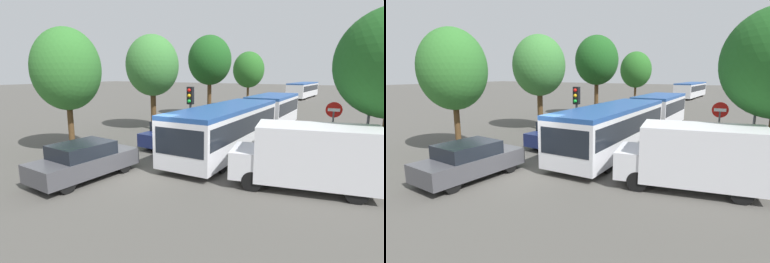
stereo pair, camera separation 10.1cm
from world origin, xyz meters
TOP-DOWN VIEW (x-y plane):
  - ground_plane at (0.00, 0.00)m, footprint 200.00×200.00m
  - articulated_bus at (1.54, 8.64)m, footprint 2.70×16.53m
  - city_bus_rear at (-1.82, 43.44)m, footprint 2.95×11.64m
  - queued_car_graphite at (-1.65, -1.25)m, footprint 2.03×4.27m
  - queued_car_navy at (-1.59, 5.03)m, footprint 2.08×4.37m
  - queued_car_black at (-1.93, 10.65)m, footprint 1.96×4.12m
  - queued_car_red at (-1.85, 17.38)m, footprint 2.16×4.55m
  - queued_car_silver at (-1.92, 22.99)m, footprint 2.03×4.26m
  - queued_car_tan at (-1.91, 29.10)m, footprint 2.13×4.49m
  - white_van at (6.09, 2.09)m, footprint 5.30×2.95m
  - traffic_light at (-0.24, 4.49)m, footprint 0.33×0.37m
  - no_entry_sign at (6.41, 5.96)m, footprint 0.70×0.08m
  - direction_sign_post at (7.78, 4.85)m, footprint 0.16×1.40m
  - tree_left_near at (-5.67, 1.31)m, footprint 3.43×3.43m
  - tree_left_mid at (-5.79, 8.51)m, footprint 3.76×3.76m
  - tree_left_far at (-5.49, 16.72)m, footprint 4.03×4.03m
  - tree_left_distant at (-5.07, 26.19)m, footprint 3.71×3.71m

SIDE VIEW (x-z plane):
  - ground_plane at x=0.00m, z-range 0.00..0.00m
  - queued_car_black at x=-1.93m, z-range 0.01..1.41m
  - queued_car_silver at x=-1.92m, z-range 0.01..1.45m
  - queued_car_graphite at x=-1.65m, z-range 0.01..1.46m
  - queued_car_navy at x=-1.59m, z-range 0.01..1.49m
  - queued_car_tan at x=-1.91m, z-range 0.01..1.53m
  - queued_car_red at x=-1.85m, z-range 0.01..1.55m
  - white_van at x=6.09m, z-range 0.09..2.40m
  - articulated_bus at x=1.54m, z-range 0.19..2.64m
  - city_bus_rear at x=-1.82m, z-range 0.20..2.68m
  - no_entry_sign at x=6.41m, z-range 0.47..3.29m
  - traffic_light at x=-0.24m, z-range 0.80..4.20m
  - direction_sign_post at x=7.78m, z-range 0.75..4.35m
  - tree_left_near at x=-5.67m, z-range 1.09..7.45m
  - tree_left_distant at x=-5.07m, z-range 1.15..7.74m
  - tree_left_mid at x=-5.79m, z-range 1.21..7.97m
  - tree_left_far at x=-5.49m, z-range 1.35..8.87m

